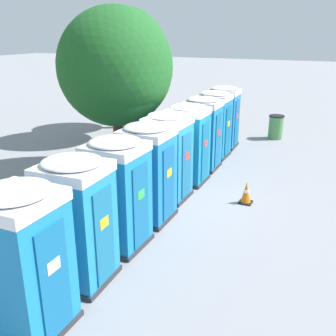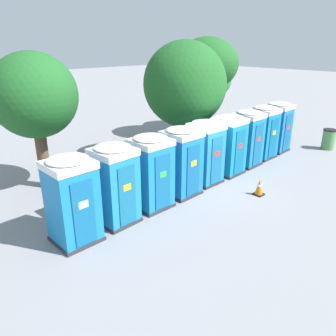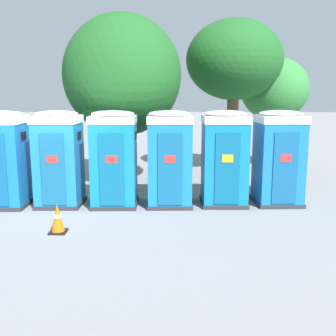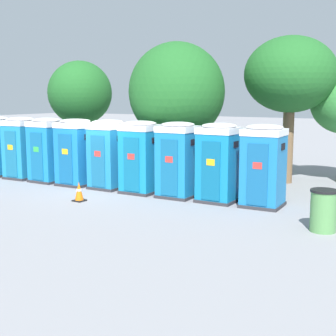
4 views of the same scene
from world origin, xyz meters
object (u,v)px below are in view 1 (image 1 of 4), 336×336
portapotty_8 (223,117)px  street_tree_3 (122,64)px  portapotty_0 (24,261)px  trash_can (276,127)px  portapotty_1 (77,220)px  portapotty_5 (188,143)px  traffic_cone (246,193)px  portapotty_2 (118,193)px  portapotty_6 (203,133)px  portapotty_3 (148,172)px  street_tree_0 (123,43)px  portapotty_7 (214,124)px  street_tree_2 (115,68)px  portapotty_4 (168,156)px

portapotty_8 → street_tree_3: bearing=77.6°
portapotty_0 → trash_can: portapotty_0 is taller
portapotty_1 → portapotty_5: size_ratio=1.00×
trash_can → traffic_cone: bearing=-175.5°
portapotty_2 → trash_can: 11.19m
portapotty_6 → portapotty_5: bearing=-177.8°
portapotty_3 → trash_can: bearing=-8.8°
street_tree_0 → street_tree_3: 2.43m
portapotty_3 → trash_can: portapotty_3 is taller
portapotty_7 → traffic_cone: (-3.86, -2.33, -0.97)m
portapotty_7 → street_tree_2: 4.46m
portapotty_3 → portapotty_6: bearing=2.1°
street_tree_3 → traffic_cone: (-6.56, -7.98, -2.82)m
portapotty_4 → trash_can: portapotty_4 is taller
portapotty_8 → street_tree_2: bearing=152.3°
portapotty_2 → traffic_cone: size_ratio=3.97×
trash_can → traffic_cone: size_ratio=1.67×
portapotty_8 → street_tree_0: (-0.61, 4.36, 2.87)m
street_tree_0 → portapotty_0: bearing=-156.5°
portapotty_5 → street_tree_2: (-0.05, 2.57, 2.25)m
portapotty_8 → traffic_cone: portapotty_8 is taller
portapotty_1 → portapotty_8: same height
portapotty_1 → portapotty_7: 8.82m
portapotty_4 → portapotty_5: 1.47m
portapotty_1 → portapotty_3: bearing=1.0°
portapotty_6 → street_tree_2: bearing=121.2°
portapotty_7 → street_tree_2: (-2.99, 2.42, 2.25)m
portapotty_1 → portapotty_4: same height
street_tree_0 → portapotty_3: bearing=-145.2°
portapotty_3 → portapotty_7: 5.88m
traffic_cone → portapotty_7: bearing=31.1°
street_tree_2 → portapotty_8: bearing=-27.7°
portapotty_2 → portapotty_8: size_ratio=1.00×
portapotty_2 → street_tree_0: 9.89m
portapotty_2 → street_tree_3: street_tree_3 is taller
portapotty_1 → portapotty_7: same height
portapotty_2 → street_tree_2: size_ratio=0.47×
street_tree_2 → street_tree_3: bearing=29.6°
street_tree_2 → portapotty_0: bearing=-158.9°
portapotty_3 → street_tree_0: 8.70m
portapotty_8 → portapotty_7: bearing=-177.0°
portapotty_3 → portapotty_4: 1.47m
portapotty_6 → portapotty_1: bearing=-178.4°
portapotty_2 → portapotty_3: (1.47, 0.03, -0.00)m
portapotty_3 → portapotty_5: bearing=2.0°
portapotty_2 → street_tree_2: street_tree_2 is taller
portapotty_0 → portapotty_5: (7.35, 0.25, 0.00)m
portapotty_1 → portapotty_0: bearing=-176.1°
portapotty_0 → trash_can: bearing=-5.4°
portapotty_2 → trash_can: (11.07, -1.45, -0.74)m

